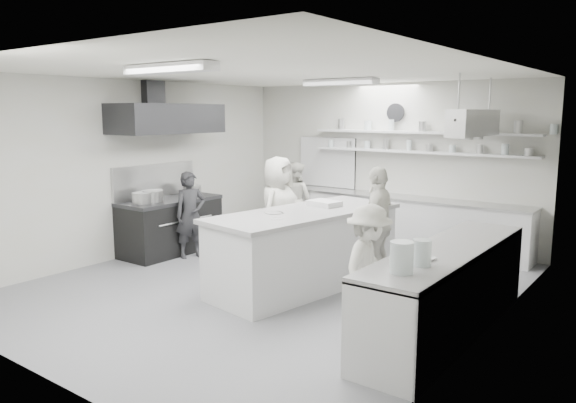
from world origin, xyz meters
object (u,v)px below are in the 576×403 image
Objects in this scene: back_counter at (391,221)px; right_counter at (446,292)px; stove at (170,227)px; prep_island at (305,251)px; cook_back at (295,200)px; cook_stove at (191,215)px.

back_counter is 1.52× the size of right_counter.
prep_island is (3.03, -0.19, 0.07)m from stove.
back_counter is (2.90, 2.80, 0.01)m from stove.
prep_island is at bearing -3.65° from stove.
cook_stove is at bearing 79.78° from cook_back.
cook_back is at bearing 145.25° from right_counter.
cook_back is (1.04, 2.32, 0.30)m from stove.
back_counter is at bearing -16.99° from cook_stove.
cook_back is at bearing -165.56° from back_counter.
stove is 0.61m from cook_stove.
right_counter is 5.13m from cook_back.
right_counter is at bearing -55.35° from back_counter.
prep_island is at bearing -71.07° from cook_stove.
back_counter is at bearing 101.61° from prep_island.
cook_stove reaches higher than back_counter.
prep_island is 1.90× the size of cook_back.
stove is at bearing -136.01° from back_counter.
prep_island is (0.13, -2.99, 0.06)m from back_counter.
right_counter is at bearing 147.07° from cook_back.
cook_stove reaches higher than prep_island.
stove is 0.36× the size of back_counter.
back_counter is at bearing -163.74° from cook_back.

